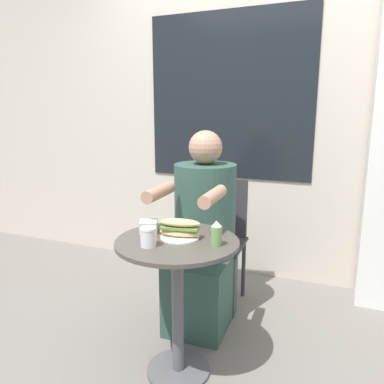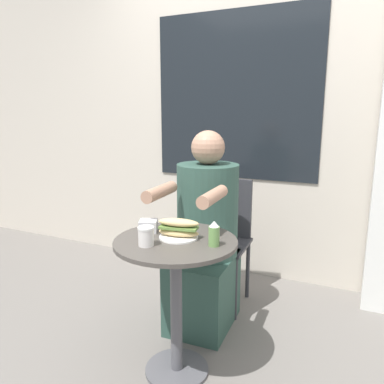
{
  "view_description": "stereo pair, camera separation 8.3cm",
  "coord_description": "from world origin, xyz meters",
  "px_view_note": "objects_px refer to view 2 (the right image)",
  "views": [
    {
      "loc": [
        0.72,
        -1.56,
        1.33
      ],
      "look_at": [
        0.0,
        0.19,
        0.92
      ],
      "focal_mm": 35.0,
      "sensor_mm": 36.0,
      "label": 1
    },
    {
      "loc": [
        0.8,
        -1.53,
        1.33
      ],
      "look_at": [
        0.0,
        0.19,
        0.92
      ],
      "focal_mm": 35.0,
      "sensor_mm": 36.0,
      "label": 2
    }
  ],
  "objects_px": {
    "diner_chair": "(224,229)",
    "drink_cup": "(146,236)",
    "seated_diner": "(205,244)",
    "cafe_table": "(176,279)",
    "condiment_bottle": "(214,234)",
    "sandwich_on_plate": "(178,229)"
  },
  "relations": [
    {
      "from": "diner_chair",
      "to": "drink_cup",
      "type": "bearing_deg",
      "value": 85.95
    },
    {
      "from": "seated_diner",
      "to": "drink_cup",
      "type": "distance_m",
      "value": 0.68
    },
    {
      "from": "seated_diner",
      "to": "cafe_table",
      "type": "bearing_deg",
      "value": 93.74
    },
    {
      "from": "diner_chair",
      "to": "seated_diner",
      "type": "bearing_deg",
      "value": 88.42
    },
    {
      "from": "cafe_table",
      "to": "condiment_bottle",
      "type": "height_order",
      "value": "condiment_bottle"
    },
    {
      "from": "drink_cup",
      "to": "condiment_bottle",
      "type": "relative_size",
      "value": 0.75
    },
    {
      "from": "cafe_table",
      "to": "seated_diner",
      "type": "height_order",
      "value": "seated_diner"
    },
    {
      "from": "cafe_table",
      "to": "diner_chair",
      "type": "distance_m",
      "value": 0.85
    },
    {
      "from": "sandwich_on_plate",
      "to": "drink_cup",
      "type": "xyz_separation_m",
      "value": [
        -0.08,
        -0.16,
        0.0
      ]
    },
    {
      "from": "condiment_bottle",
      "to": "diner_chair",
      "type": "bearing_deg",
      "value": 107.04
    },
    {
      "from": "cafe_table",
      "to": "seated_diner",
      "type": "relative_size",
      "value": 0.59
    },
    {
      "from": "diner_chair",
      "to": "sandwich_on_plate",
      "type": "height_order",
      "value": "diner_chair"
    },
    {
      "from": "sandwich_on_plate",
      "to": "diner_chair",
      "type": "bearing_deg",
      "value": 93.92
    },
    {
      "from": "sandwich_on_plate",
      "to": "cafe_table",
      "type": "bearing_deg",
      "value": -82.01
    },
    {
      "from": "cafe_table",
      "to": "condiment_bottle",
      "type": "bearing_deg",
      "value": 1.02
    },
    {
      "from": "seated_diner",
      "to": "condiment_bottle",
      "type": "xyz_separation_m",
      "value": [
        0.25,
        -0.5,
        0.25
      ]
    },
    {
      "from": "cafe_table",
      "to": "drink_cup",
      "type": "distance_m",
      "value": 0.29
    },
    {
      "from": "drink_cup",
      "to": "condiment_bottle",
      "type": "xyz_separation_m",
      "value": [
        0.29,
        0.13,
        0.01
      ]
    },
    {
      "from": "seated_diner",
      "to": "sandwich_on_plate",
      "type": "distance_m",
      "value": 0.53
    },
    {
      "from": "sandwich_on_plate",
      "to": "condiment_bottle",
      "type": "xyz_separation_m",
      "value": [
        0.2,
        -0.03,
        0.01
      ]
    },
    {
      "from": "seated_diner",
      "to": "drink_cup",
      "type": "bearing_deg",
      "value": 84.59
    },
    {
      "from": "sandwich_on_plate",
      "to": "condiment_bottle",
      "type": "distance_m",
      "value": 0.21
    }
  ]
}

